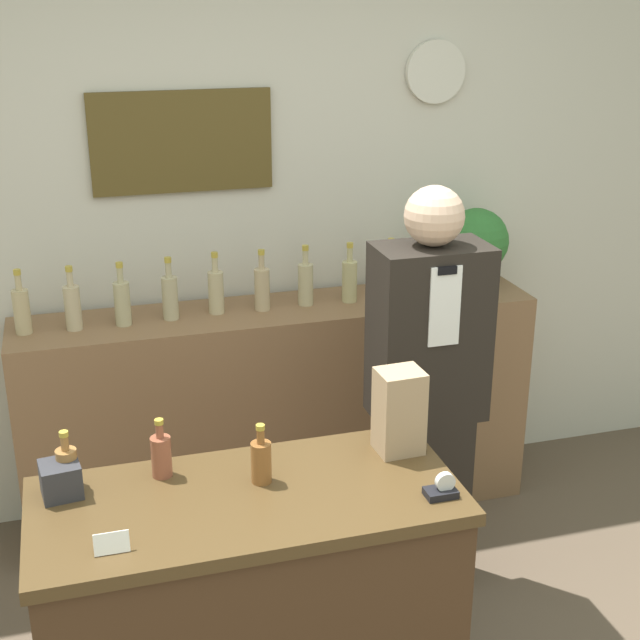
# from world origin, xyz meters

# --- Properties ---
(back_wall) EXTENTS (5.20, 0.09, 2.70)m
(back_wall) POSITION_xyz_m (0.00, 2.00, 1.35)
(back_wall) COLOR beige
(back_wall) RESTS_ON ground_plane
(back_shelf) EXTENTS (2.23, 0.41, 0.99)m
(back_shelf) POSITION_xyz_m (0.11, 1.73, 0.49)
(back_shelf) COLOR brown
(back_shelf) RESTS_ON ground_plane
(display_counter) EXTENTS (1.22, 0.55, 0.92)m
(display_counter) POSITION_xyz_m (-0.30, 0.42, 0.46)
(display_counter) COLOR #422B19
(display_counter) RESTS_ON ground_plane
(shopkeeper) EXTENTS (0.41, 0.26, 1.63)m
(shopkeeper) POSITION_xyz_m (0.51, 1.06, 0.81)
(shopkeeper) COLOR black
(shopkeeper) RESTS_ON ground_plane
(potted_plant) EXTENTS (0.29, 0.29, 0.36)m
(potted_plant) POSITION_xyz_m (1.04, 1.77, 1.19)
(potted_plant) COLOR #4C3D2D
(potted_plant) RESTS_ON back_shelf
(paper_bag) EXTENTS (0.14, 0.13, 0.27)m
(paper_bag) POSITION_xyz_m (0.20, 0.55, 1.05)
(paper_bag) COLOR tan
(paper_bag) RESTS_ON display_counter
(tape_dispenser) EXTENTS (0.09, 0.06, 0.07)m
(tape_dispenser) POSITION_xyz_m (0.23, 0.26, 0.94)
(tape_dispenser) COLOR black
(tape_dispenser) RESTS_ON display_counter
(price_card_left) EXTENTS (0.09, 0.02, 0.06)m
(price_card_left) POSITION_xyz_m (-0.69, 0.25, 0.95)
(price_card_left) COLOR white
(price_card_left) RESTS_ON display_counter
(gift_box) EXTENTS (0.12, 0.12, 0.10)m
(gift_box) POSITION_xyz_m (-0.80, 0.57, 0.97)
(gift_box) COLOR #2D2D33
(gift_box) RESTS_ON display_counter
(counter_bottle_0) EXTENTS (0.06, 0.06, 0.18)m
(counter_bottle_0) POSITION_xyz_m (-0.78, 0.60, 0.99)
(counter_bottle_0) COLOR olive
(counter_bottle_0) RESTS_ON display_counter
(counter_bottle_1) EXTENTS (0.06, 0.06, 0.18)m
(counter_bottle_1) POSITION_xyz_m (-0.52, 0.60, 0.99)
(counter_bottle_1) COLOR brown
(counter_bottle_1) RESTS_ON display_counter
(counter_bottle_2) EXTENTS (0.06, 0.06, 0.18)m
(counter_bottle_2) POSITION_xyz_m (-0.24, 0.48, 0.99)
(counter_bottle_2) COLOR brown
(counter_bottle_2) RESTS_ON display_counter
(shelf_bottle_0) EXTENTS (0.07, 0.07, 0.26)m
(shelf_bottle_0) POSITION_xyz_m (-0.92, 1.73, 1.08)
(shelf_bottle_0) COLOR tan
(shelf_bottle_0) RESTS_ON back_shelf
(shelf_bottle_1) EXTENTS (0.07, 0.07, 0.26)m
(shelf_bottle_1) POSITION_xyz_m (-0.73, 1.72, 1.08)
(shelf_bottle_1) COLOR tan
(shelf_bottle_1) RESTS_ON back_shelf
(shelf_bottle_2) EXTENTS (0.07, 0.07, 0.26)m
(shelf_bottle_2) POSITION_xyz_m (-0.53, 1.72, 1.08)
(shelf_bottle_2) COLOR tan
(shelf_bottle_2) RESTS_ON back_shelf
(shelf_bottle_3) EXTENTS (0.07, 0.07, 0.26)m
(shelf_bottle_3) POSITION_xyz_m (-0.34, 1.73, 1.08)
(shelf_bottle_3) COLOR tan
(shelf_bottle_3) RESTS_ON back_shelf
(shelf_bottle_4) EXTENTS (0.07, 0.07, 0.26)m
(shelf_bottle_4) POSITION_xyz_m (-0.15, 1.75, 1.08)
(shelf_bottle_4) COLOR tan
(shelf_bottle_4) RESTS_ON back_shelf
(shelf_bottle_5) EXTENTS (0.07, 0.07, 0.26)m
(shelf_bottle_5) POSITION_xyz_m (0.04, 1.74, 1.08)
(shelf_bottle_5) COLOR tan
(shelf_bottle_5) RESTS_ON back_shelf
(shelf_bottle_6) EXTENTS (0.07, 0.07, 0.26)m
(shelf_bottle_6) POSITION_xyz_m (0.24, 1.75, 1.08)
(shelf_bottle_6) COLOR tan
(shelf_bottle_6) RESTS_ON back_shelf
(shelf_bottle_7) EXTENTS (0.07, 0.07, 0.26)m
(shelf_bottle_7) POSITION_xyz_m (0.43, 1.74, 1.08)
(shelf_bottle_7) COLOR tan
(shelf_bottle_7) RESTS_ON back_shelf
(shelf_bottle_8) EXTENTS (0.07, 0.07, 0.26)m
(shelf_bottle_8) POSITION_xyz_m (0.62, 1.75, 1.08)
(shelf_bottle_8) COLOR tan
(shelf_bottle_8) RESTS_ON back_shelf
(shelf_bottle_9) EXTENTS (0.07, 0.07, 0.26)m
(shelf_bottle_9) POSITION_xyz_m (0.82, 1.72, 1.08)
(shelf_bottle_9) COLOR tan
(shelf_bottle_9) RESTS_ON back_shelf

